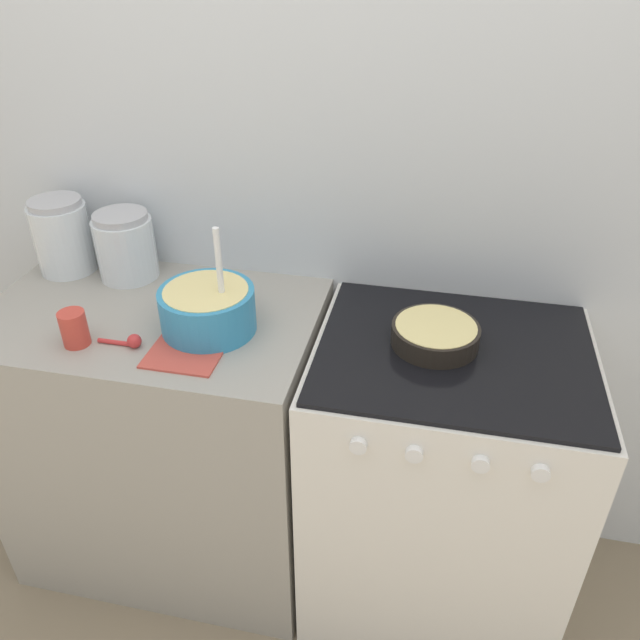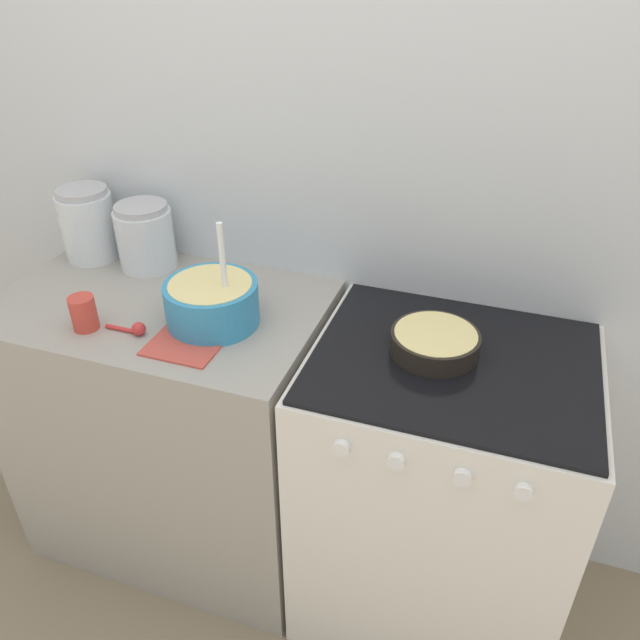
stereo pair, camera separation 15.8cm
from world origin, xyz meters
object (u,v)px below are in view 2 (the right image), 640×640
at_px(stove, 436,491).
at_px(mixing_bowl, 212,300).
at_px(storage_jar_middle, 146,240).
at_px(tin_can, 84,313).
at_px(baking_pan, 435,342).
at_px(storage_jar_left, 89,228).

height_order(stove, mixing_bowl, mixing_bowl).
bearing_deg(storage_jar_middle, tin_can, -84.49).
height_order(storage_jar_middle, tin_can, storage_jar_middle).
height_order(stove, baking_pan, baking_pan).
height_order(stove, tin_can, tin_can).
distance_m(stove, storage_jar_middle, 1.14).
relative_size(stove, storage_jar_left, 4.09).
relative_size(mixing_bowl, storage_jar_middle, 1.45).
distance_m(storage_jar_left, storage_jar_middle, 0.20).
relative_size(stove, baking_pan, 4.20).
xyz_separation_m(mixing_bowl, tin_can, (-0.30, -0.13, -0.02)).
distance_m(baking_pan, storage_jar_left, 1.14).
height_order(baking_pan, tin_can, tin_can).
bearing_deg(storage_jar_middle, baking_pan, -10.71).
bearing_deg(stove, tin_can, -169.55).
height_order(mixing_bowl, baking_pan, mixing_bowl).
relative_size(stove, storage_jar_middle, 4.60).
height_order(baking_pan, storage_jar_middle, storage_jar_middle).
distance_m(baking_pan, tin_can, 0.91).
bearing_deg(storage_jar_left, mixing_bowl, -22.91).
relative_size(mixing_bowl, tin_can, 3.17).
xyz_separation_m(mixing_bowl, storage_jar_left, (-0.54, 0.23, 0.03)).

